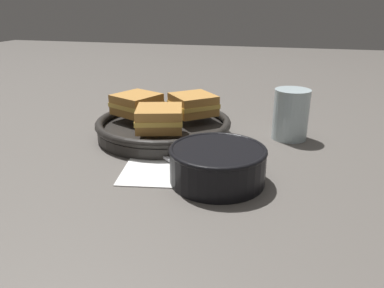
{
  "coord_description": "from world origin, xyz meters",
  "views": [
    {
      "loc": [
        0.19,
        -0.67,
        0.29
      ],
      "look_at": [
        0.02,
        -0.02,
        0.03
      ],
      "focal_mm": 35.0,
      "sensor_mm": 36.0,
      "label": 1
    }
  ],
  "objects_px": {
    "spoon": "(191,171)",
    "sandwich_near_left": "(137,104)",
    "sandwich_far_left": "(193,104)",
    "drinking_glass": "(291,114)",
    "skillet": "(164,127)",
    "sandwich_near_right": "(160,118)",
    "soup_bowl": "(218,162)"
  },
  "relations": [
    {
      "from": "sandwich_far_left",
      "to": "sandwich_near_left",
      "type": "bearing_deg",
      "value": -166.71
    },
    {
      "from": "spoon",
      "to": "sandwich_far_left",
      "type": "xyz_separation_m",
      "value": [
        -0.06,
        0.24,
        0.06
      ]
    },
    {
      "from": "spoon",
      "to": "sandwich_near_right",
      "type": "bearing_deg",
      "value": 167.83
    },
    {
      "from": "soup_bowl",
      "to": "drinking_glass",
      "type": "height_order",
      "value": "drinking_glass"
    },
    {
      "from": "sandwich_near_right",
      "to": "skillet",
      "type": "bearing_deg",
      "value": 103.29
    },
    {
      "from": "skillet",
      "to": "sandwich_near_right",
      "type": "relative_size",
      "value": 2.63
    },
    {
      "from": "spoon",
      "to": "sandwich_far_left",
      "type": "distance_m",
      "value": 0.25
    },
    {
      "from": "sandwich_far_left",
      "to": "drinking_glass",
      "type": "bearing_deg",
      "value": 1.45
    },
    {
      "from": "soup_bowl",
      "to": "sandwich_near_left",
      "type": "relative_size",
      "value": 1.33
    },
    {
      "from": "skillet",
      "to": "spoon",
      "type": "bearing_deg",
      "value": -58.56
    },
    {
      "from": "spoon",
      "to": "drinking_glass",
      "type": "height_order",
      "value": "drinking_glass"
    },
    {
      "from": "spoon",
      "to": "sandwich_near_right",
      "type": "xyz_separation_m",
      "value": [
        -0.1,
        0.11,
        0.06
      ]
    },
    {
      "from": "soup_bowl",
      "to": "sandwich_far_left",
      "type": "height_order",
      "value": "sandwich_far_left"
    },
    {
      "from": "sandwich_near_left",
      "to": "sandwich_near_right",
      "type": "bearing_deg",
      "value": -46.71
    },
    {
      "from": "sandwich_near_left",
      "to": "drinking_glass",
      "type": "distance_m",
      "value": 0.35
    },
    {
      "from": "sandwich_near_right",
      "to": "soup_bowl",
      "type": "bearing_deg",
      "value": -40.29
    },
    {
      "from": "skillet",
      "to": "drinking_glass",
      "type": "bearing_deg",
      "value": 11.79
    },
    {
      "from": "sandwich_far_left",
      "to": "soup_bowl",
      "type": "bearing_deg",
      "value": -66.61
    },
    {
      "from": "skillet",
      "to": "sandwich_near_left",
      "type": "bearing_deg",
      "value": 163.29
    },
    {
      "from": "sandwich_far_left",
      "to": "spoon",
      "type": "bearing_deg",
      "value": -76.2
    },
    {
      "from": "sandwich_far_left",
      "to": "drinking_glass",
      "type": "height_order",
      "value": "drinking_glass"
    },
    {
      "from": "sandwich_near_left",
      "to": "spoon",
      "type": "bearing_deg",
      "value": -48.11
    },
    {
      "from": "soup_bowl",
      "to": "sandwich_near_right",
      "type": "relative_size",
      "value": 1.41
    },
    {
      "from": "skillet",
      "to": "sandwich_far_left",
      "type": "relative_size",
      "value": 2.32
    },
    {
      "from": "spoon",
      "to": "sandwich_near_left",
      "type": "bearing_deg",
      "value": 169.08
    },
    {
      "from": "soup_bowl",
      "to": "spoon",
      "type": "distance_m",
      "value": 0.06
    },
    {
      "from": "skillet",
      "to": "sandwich_near_left",
      "type": "height_order",
      "value": "sandwich_near_left"
    },
    {
      "from": "sandwich_near_right",
      "to": "sandwich_near_left",
      "type": "bearing_deg",
      "value": 133.29
    },
    {
      "from": "skillet",
      "to": "sandwich_near_right",
      "type": "xyz_separation_m",
      "value": [
        0.02,
        -0.07,
        0.04
      ]
    },
    {
      "from": "skillet",
      "to": "sandwich_far_left",
      "type": "distance_m",
      "value": 0.09
    },
    {
      "from": "skillet",
      "to": "drinking_glass",
      "type": "relative_size",
      "value": 2.75
    },
    {
      "from": "spoon",
      "to": "sandwich_far_left",
      "type": "height_order",
      "value": "sandwich_far_left"
    }
  ]
}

